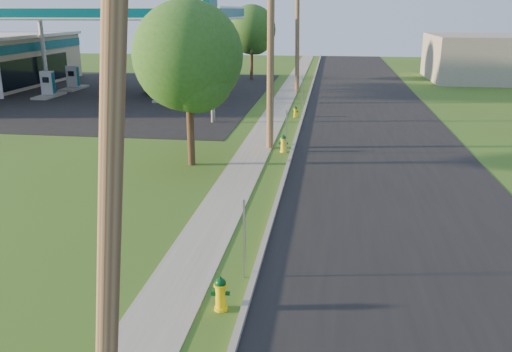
{
  "coord_description": "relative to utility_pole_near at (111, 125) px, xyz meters",
  "views": [
    {
      "loc": [
        2.15,
        -7.43,
        6.21
      ],
      "look_at": [
        0.0,
        8.0,
        1.4
      ],
      "focal_mm": 38.0,
      "sensor_mm": 36.0,
      "label": 1
    }
  ],
  "objects": [
    {
      "name": "tree_lot",
      "position": [
        -4.53,
        43.47,
        -0.51
      ],
      "size": [
        4.4,
        4.4,
        6.67
      ],
      "color": "#3A281A",
      "rests_on": "ground"
    },
    {
      "name": "hydrant_near",
      "position": [
        0.58,
        3.68,
        -4.42
      ],
      "size": [
        0.4,
        0.36,
        0.79
      ],
      "color": "yellow",
      "rests_on": "ground"
    },
    {
      "name": "fuel_pump_sw",
      "position": [
        -17.9,
        35.0,
        -4.08
      ],
      "size": [
        1.2,
        3.2,
        1.9
      ],
      "color": "gray",
      "rests_on": "ground"
    },
    {
      "name": "gas_canopy",
      "position": [
        -13.4,
        33.0,
        1.09
      ],
      "size": [
        18.18,
        9.18,
        6.4
      ],
      "color": "silver",
      "rests_on": "ground"
    },
    {
      "name": "road",
      "position": [
        5.1,
        11.0,
        -4.79
      ],
      "size": [
        8.0,
        120.0,
        0.02
      ],
      "primitive_type": "cube",
      "color": "black",
      "rests_on": "ground"
    },
    {
      "name": "car_silver",
      "position": [
        -9.39,
        33.99,
        -4.04
      ],
      "size": [
        4.46,
        1.79,
        1.52
      ],
      "primitive_type": "imported",
      "rotation": [
        0.0,
        0.0,
        1.57
      ],
      "color": "#9FA0A5",
      "rests_on": "ground"
    },
    {
      "name": "sign_post_mid",
      "position": [
        0.85,
        17.0,
        -3.8
      ],
      "size": [
        0.05,
        0.04,
        2.0
      ],
      "primitive_type": "cube",
      "color": "gray",
      "rests_on": "ground"
    },
    {
      "name": "utility_pole_far",
      "position": [
        -0.0,
        36.0,
        0.0
      ],
      "size": [
        1.4,
        0.32,
        9.5
      ],
      "color": "brown",
      "rests_on": "ground"
    },
    {
      "name": "fuel_pump_ne",
      "position": [
        -8.9,
        31.0,
        -4.08
      ],
      "size": [
        1.2,
        3.2,
        1.9
      ],
      "color": "gray",
      "rests_on": "ground"
    },
    {
      "name": "hydrant_far",
      "position": [
        0.65,
        25.75,
        -4.47
      ],
      "size": [
        0.35,
        0.31,
        0.68
      ],
      "color": "#FFC903",
      "rests_on": "ground"
    },
    {
      "name": "price_pylon",
      "position": [
        -3.9,
        23.5,
        0.63
      ],
      "size": [
        0.34,
        2.04,
        6.85
      ],
      "color": "gray",
      "rests_on": "ground"
    },
    {
      "name": "sidewalk",
      "position": [
        -0.65,
        11.0,
        -4.79
      ],
      "size": [
        1.5,
        120.0,
        0.03
      ],
      "primitive_type": "cube",
      "color": "gray",
      "rests_on": "ground"
    },
    {
      "name": "sign_post_near",
      "position": [
        0.85,
        5.2,
        -3.8
      ],
      "size": [
        0.05,
        0.04,
        2.0
      ],
      "primitive_type": "cube",
      "color": "gray",
      "rests_on": "ground"
    },
    {
      "name": "fuel_pump_nw",
      "position": [
        -17.9,
        31.0,
        -4.08
      ],
      "size": [
        1.2,
        3.2,
        1.9
      ],
      "color": "gray",
      "rests_on": "ground"
    },
    {
      "name": "distant_building",
      "position": [
        18.6,
        46.0,
        -2.8
      ],
      "size": [
        14.0,
        10.0,
        4.0
      ],
      "primitive_type": "cube",
      "color": "gray",
      "rests_on": "ground"
    },
    {
      "name": "tree_verge",
      "position": [
        -2.81,
        14.66,
        -0.53
      ],
      "size": [
        4.38,
        4.38,
        6.64
      ],
      "color": "#3A281A",
      "rests_on": "ground"
    },
    {
      "name": "hydrant_mid",
      "position": [
        0.69,
        17.32,
        -4.4
      ],
      "size": [
        0.42,
        0.38,
        0.82
      ],
      "color": "yellow",
      "rests_on": "ground"
    },
    {
      "name": "utility_pole_mid",
      "position": [
        -0.0,
        18.0,
        0.15
      ],
      "size": [
        1.4,
        0.32,
        9.8
      ],
      "color": "brown",
      "rests_on": "ground"
    },
    {
      "name": "utility_pole_near",
      "position": [
        0.0,
        0.0,
        0.0
      ],
      "size": [
        1.4,
        0.32,
        9.48
      ],
      "color": "brown",
      "rests_on": "ground"
    },
    {
      "name": "fuel_pump_se",
      "position": [
        -8.9,
        35.0,
        -4.08
      ],
      "size": [
        1.2,
        3.2,
        1.9
      ],
      "color": "gray",
      "rests_on": "ground"
    },
    {
      "name": "curb",
      "position": [
        1.1,
        11.0,
        -4.73
      ],
      "size": [
        0.15,
        120.0,
        0.15
      ],
      "primitive_type": "cube",
      "color": "gray",
      "rests_on": "ground"
    },
    {
      "name": "sign_post_far",
      "position": [
        0.85,
        29.2,
        -3.8
      ],
      "size": [
        0.05,
        0.04,
        2.0
      ],
      "primitive_type": "cube",
      "color": "gray",
      "rests_on": "ground"
    },
    {
      "name": "forecourt",
      "position": [
        -15.4,
        33.0,
        -4.79
      ],
      "size": [
        26.0,
        28.0,
        0.02
      ],
      "primitive_type": "cube",
      "color": "black",
      "rests_on": "ground"
    }
  ]
}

